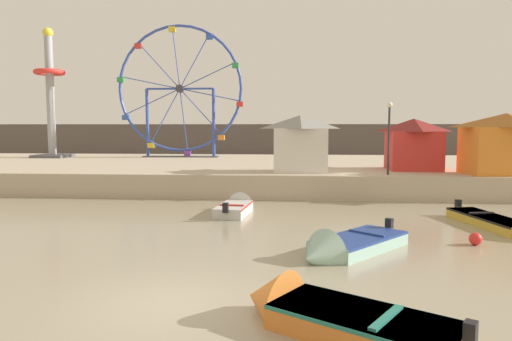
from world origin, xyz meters
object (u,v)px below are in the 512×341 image
Objects in this scene: carnival_booth_orange_canopy at (505,143)px; carnival_booth_white_ticket at (300,142)px; motorboat_pale_grey at (237,207)px; drop_tower_steel_tower at (50,96)px; motorboat_mustard_yellow at (507,226)px; motorboat_orange_hull at (322,314)px; promenade_lamp_near at (389,128)px; mooring_buoy_orange at (475,239)px; motorboat_seafoam at (343,247)px; carnival_booth_red_striped at (413,143)px; ferris_wheel_blue_frame at (180,91)px.

carnival_booth_white_ticket is at bearing 171.76° from carnival_booth_orange_canopy.
drop_tower_steel_tower reaches higher than motorboat_pale_grey.
motorboat_mustard_yellow is 11.55m from motorboat_pale_grey.
carnival_booth_orange_canopy is at bearing -89.69° from motorboat_orange_hull.
mooring_buoy_orange is at bearing -84.68° from promenade_lamp_near.
promenade_lamp_near reaches higher than motorboat_seafoam.
carnival_booth_red_striped is (6.97, 20.70, 2.78)m from motorboat_orange_hull.
mooring_buoy_orange is at bearing -54.77° from motorboat_mustard_yellow.
promenade_lamp_near reaches higher than motorboat_mustard_yellow.
promenade_lamp_near is (3.77, 11.93, 3.79)m from motorboat_seafoam.
motorboat_seafoam is 5.00m from mooring_buoy_orange.
carnival_booth_orange_canopy is 11.25× the size of mooring_buoy_orange.
motorboat_seafoam is (-6.76, -3.87, 0.02)m from motorboat_mustard_yellow.
carnival_booth_orange_canopy is at bearing -5.49° from carnival_booth_white_ticket.
carnival_booth_white_ticket is (-7.94, 9.53, 2.92)m from motorboat_mustard_yellow.
motorboat_orange_hull reaches higher than mooring_buoy_orange.
motorboat_seafoam is at bearing -86.95° from carnival_booth_white_ticket.
promenade_lamp_near is at bearing -172.22° from motorboat_mustard_yellow.
carnival_booth_orange_canopy is 6.75m from promenade_lamp_near.
carnival_booth_orange_canopy is at bearing -178.34° from motorboat_seafoam.
carnival_booth_white_ticket is 0.71× the size of carnival_booth_orange_canopy.
carnival_booth_red_striped reaches higher than motorboat_orange_hull.
carnival_booth_orange_canopy is at bearing -31.68° from ferris_wheel_blue_frame.
motorboat_seafoam is 0.39× the size of ferris_wheel_blue_frame.
motorboat_orange_hull is at bearing -126.93° from carnival_booth_orange_canopy.
ferris_wheel_blue_frame is 3.29× the size of carnival_booth_white_ticket.
motorboat_orange_hull is (-1.00, -5.46, 0.03)m from motorboat_seafoam.
motorboat_pale_grey is 13.30m from carnival_booth_red_striped.
carnival_booth_red_striped is (5.97, 15.24, 2.81)m from motorboat_seafoam.
ferris_wheel_blue_frame is 30.41m from mooring_buoy_orange.
motorboat_pale_grey is 1.09× the size of carnival_booth_white_ticket.
drop_tower_steel_tower is at bearing 154.92° from carnival_booth_orange_canopy.
drop_tower_steel_tower reaches higher than carnival_booth_white_ticket.
drop_tower_steel_tower is (-21.91, 30.50, 6.48)m from motorboat_orange_hull.
motorboat_seafoam is 13.07m from promenade_lamp_near.
drop_tower_steel_tower is 36.80m from mooring_buoy_orange.
carnival_booth_orange_canopy reaches higher than motorboat_mustard_yellow.
drop_tower_steel_tower is (-18.62, 17.79, 6.51)m from motorboat_pale_grey.
promenade_lamp_near is at bearing -18.56° from carnival_booth_white_ticket.
carnival_booth_white_ticket is (-0.19, 18.86, 2.87)m from motorboat_orange_hull.
motorboat_mustard_yellow is 29.83m from ferris_wheel_blue_frame.
motorboat_mustard_yellow is 1.63× the size of carnival_booth_red_striped.
drop_tower_steel_tower is 35.72m from carnival_booth_orange_canopy.
motorboat_pale_grey reaches higher than motorboat_mustard_yellow.
promenade_lamp_near is at bearing -156.49° from motorboat_seafoam.
carnival_booth_red_striped is at bearing -18.75° from drop_tower_steel_tower.
ferris_wheel_blue_frame is (-11.62, 26.30, 6.99)m from motorboat_seafoam.
carnival_booth_red_striped is at bearing 84.77° from mooring_buoy_orange.
drop_tower_steel_tower is 24.91m from carnival_booth_white_ticket.
carnival_booth_white_ticket reaches higher than motorboat_mustard_yellow.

